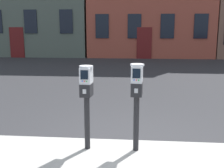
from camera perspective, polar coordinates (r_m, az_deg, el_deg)
The scene contains 3 objects.
ground_plane at distance 4.97m, azimuth 3.79°, elevation -13.62°, with size 160.00×160.00×0.00m, color #28282B.
parking_meter_near_kerb at distance 4.48m, azimuth -5.19°, elevation -1.70°, with size 0.23×0.26×1.38m.
parking_meter_twin_adjacent at distance 4.40m, azimuth 5.04°, elevation -1.60°, with size 0.23×0.26×1.41m.
Camera 1 is at (0.08, -4.50, 2.10)m, focal length 45.07 mm.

